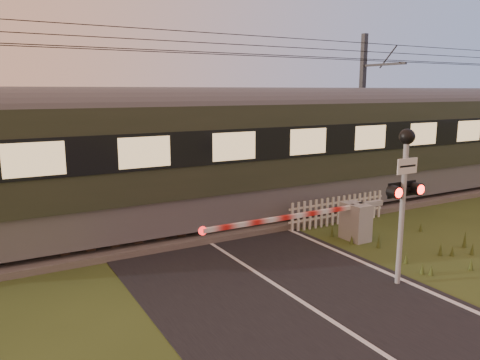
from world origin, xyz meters
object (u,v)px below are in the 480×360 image
crossing_signal (404,179)px  catenary_mast (363,110)px  picket_fence (338,210)px  boom_gate (349,221)px

crossing_signal → catenary_mast: (6.90, 8.54, 1.08)m
picket_fence → catenary_mast: catenary_mast is taller
picket_fence → catenary_mast: bearing=40.4°
crossing_signal → boom_gate: bearing=68.1°
boom_gate → crossing_signal: 3.65m
boom_gate → picket_fence: size_ratio=1.54×
boom_gate → catenary_mast: 8.54m
boom_gate → catenary_mast: bearing=44.5°
crossing_signal → catenary_mast: 11.03m
picket_fence → catenary_mast: (4.84, 4.12, 3.05)m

